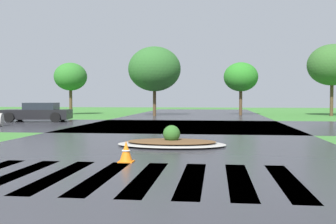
% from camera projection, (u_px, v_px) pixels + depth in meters
% --- Properties ---
extents(asphalt_roadway, '(11.62, 80.00, 0.01)m').
position_uv_depth(asphalt_roadway, '(162.00, 144.00, 13.39)').
color(asphalt_roadway, '#2B2B30').
rests_on(asphalt_roadway, ground).
extents(asphalt_cross_road, '(90.00, 10.46, 0.01)m').
position_uv_depth(asphalt_cross_road, '(183.00, 126.00, 22.27)').
color(asphalt_cross_road, '#2B2B30').
rests_on(asphalt_cross_road, ground).
extents(crosswalk_stripes, '(6.75, 3.45, 0.01)m').
position_uv_depth(crosswalk_stripes, '(124.00, 177.00, 7.88)').
color(crosswalk_stripes, white).
rests_on(crosswalk_stripes, ground).
extents(median_island, '(3.55, 2.12, 0.68)m').
position_uv_depth(median_island, '(172.00, 142.00, 12.94)').
color(median_island, '#9E9B93').
rests_on(median_island, ground).
extents(car_silver_hatch, '(4.50, 2.48, 1.24)m').
position_uv_depth(car_silver_hatch, '(38.00, 113.00, 26.13)').
color(car_silver_hatch, black).
rests_on(car_silver_hatch, ground).
extents(traffic_cone, '(0.36, 0.36, 0.52)m').
position_uv_depth(traffic_cone, '(126.00, 152.00, 9.69)').
color(traffic_cone, orange).
rests_on(traffic_cone, ground).
extents(background_treeline, '(42.49, 6.27, 6.53)m').
position_uv_depth(background_treeline, '(258.00, 68.00, 33.93)').
color(background_treeline, '#4C3823').
rests_on(background_treeline, ground).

